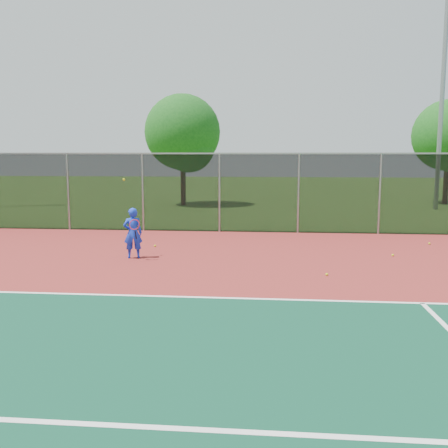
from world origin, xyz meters
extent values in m
plane|color=#36631C|center=(0.00, 0.00, 0.00)|extent=(120.00, 120.00, 0.00)
cube|color=maroon|center=(0.00, 2.00, 0.01)|extent=(30.00, 20.00, 0.02)
cube|color=white|center=(2.00, 3.00, 0.03)|extent=(22.00, 0.10, 0.00)
cube|color=black|center=(0.00, 12.00, 1.52)|extent=(30.00, 0.04, 3.00)
cube|color=gray|center=(0.00, 12.00, 3.02)|extent=(30.00, 0.06, 0.06)
imported|color=blue|center=(-4.97, 6.84, 0.75)|extent=(0.61, 0.48, 1.45)
cylinder|color=black|center=(-4.82, 6.59, 0.74)|extent=(0.03, 0.15, 0.27)
torus|color=#A51414|center=(-4.82, 6.49, 1.04)|extent=(0.30, 0.13, 0.29)
sphere|color=#BCC717|center=(-5.22, 6.94, 2.28)|extent=(0.07, 0.07, 0.07)
sphere|color=#BCC717|center=(-4.75, 8.60, 0.06)|extent=(0.07, 0.07, 0.07)
sphere|color=#BCC717|center=(0.35, 5.18, 0.06)|extent=(0.07, 0.07, 0.07)
sphere|color=#BCC717|center=(4.22, 9.85, 0.06)|extent=(0.07, 0.07, 0.07)
sphere|color=#BCC717|center=(2.54, 7.76, 0.06)|extent=(0.07, 0.07, 0.07)
cylinder|color=gray|center=(7.96, 21.08, 6.02)|extent=(0.24, 0.24, 12.05)
cylinder|color=#351E13|center=(-6.20, 22.19, 1.24)|extent=(0.30, 0.30, 2.48)
sphere|color=#134915|center=(-6.20, 22.19, 4.27)|extent=(4.41, 4.41, 4.41)
sphere|color=#134915|center=(-5.80, 21.89, 3.45)|extent=(3.03, 3.03, 3.03)
cylinder|color=#351E13|center=(9.51, 24.30, 1.20)|extent=(0.30, 0.30, 2.39)
camera|label=1|loc=(-1.06, -6.98, 2.98)|focal=40.00mm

